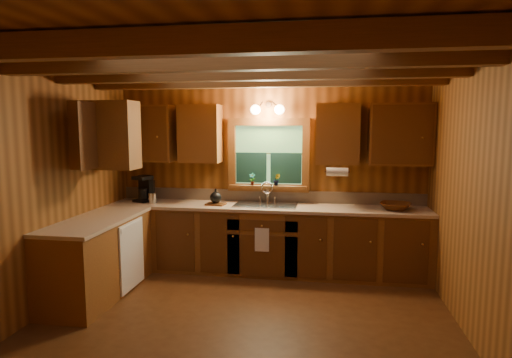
{
  "coord_description": "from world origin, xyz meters",
  "views": [
    {
      "loc": [
        0.78,
        -3.99,
        1.95
      ],
      "look_at": [
        0.0,
        0.8,
        1.35
      ],
      "focal_mm": 30.37,
      "sensor_mm": 36.0,
      "label": 1
    }
  ],
  "objects_px": {
    "sink": "(266,209)",
    "coffee_maker": "(145,189)",
    "wicker_basket": "(395,206)",
    "cutting_board": "(216,204)"
  },
  "relations": [
    {
      "from": "sink",
      "to": "coffee_maker",
      "type": "xyz_separation_m",
      "value": [
        -1.72,
        0.06,
        0.22
      ]
    },
    {
      "from": "sink",
      "to": "wicker_basket",
      "type": "bearing_deg",
      "value": -1.86
    },
    {
      "from": "cutting_board",
      "to": "wicker_basket",
      "type": "height_order",
      "value": "wicker_basket"
    },
    {
      "from": "sink",
      "to": "coffee_maker",
      "type": "relative_size",
      "value": 2.29
    },
    {
      "from": "sink",
      "to": "wicker_basket",
      "type": "height_order",
      "value": "sink"
    },
    {
      "from": "cutting_board",
      "to": "wicker_basket",
      "type": "relative_size",
      "value": 0.66
    },
    {
      "from": "sink",
      "to": "coffee_maker",
      "type": "distance_m",
      "value": 1.73
    },
    {
      "from": "wicker_basket",
      "to": "cutting_board",
      "type": "bearing_deg",
      "value": -179.57
    },
    {
      "from": "cutting_board",
      "to": "wicker_basket",
      "type": "xyz_separation_m",
      "value": [
        2.31,
        0.02,
        0.04
      ]
    },
    {
      "from": "coffee_maker",
      "to": "cutting_board",
      "type": "height_order",
      "value": "coffee_maker"
    }
  ]
}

